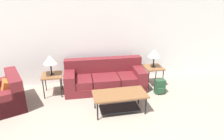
# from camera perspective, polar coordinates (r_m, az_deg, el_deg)

# --- Properties ---
(wall_back) EXTENTS (9.14, 0.06, 2.60)m
(wall_back) POSITION_cam_1_polar(r_m,az_deg,el_deg) (5.96, -2.21, 9.01)
(wall_back) COLOR white
(wall_back) RESTS_ON ground_plane
(couch) EXTENTS (2.24, 0.99, 0.82)m
(couch) POSITION_cam_1_polar(r_m,az_deg,el_deg) (5.64, -2.06, -2.47)
(couch) COLOR maroon
(couch) RESTS_ON ground_plane
(armchair) EXTENTS (1.23, 1.35, 0.80)m
(armchair) POSITION_cam_1_polar(r_m,az_deg,el_deg) (5.39, -28.54, -6.55)
(armchair) COLOR maroon
(armchair) RESTS_ON ground_plane
(coffee_table) EXTENTS (1.20, 0.59, 0.46)m
(coffee_table) POSITION_cam_1_polar(r_m,az_deg,el_deg) (4.55, 2.21, -8.04)
(coffee_table) COLOR brown
(coffee_table) RESTS_ON ground_plane
(side_table_left) EXTENTS (0.51, 0.55, 0.56)m
(side_table_left) POSITION_cam_1_polar(r_m,az_deg,el_deg) (5.47, -16.76, -1.82)
(side_table_left) COLOR brown
(side_table_left) RESTS_ON ground_plane
(side_table_right) EXTENTS (0.51, 0.55, 0.56)m
(side_table_right) POSITION_cam_1_polar(r_m,az_deg,el_deg) (5.90, 11.65, 0.38)
(side_table_right) COLOR brown
(side_table_right) RESTS_ON ground_plane
(table_lamp_left) EXTENTS (0.35, 0.35, 0.53)m
(table_lamp_left) POSITION_cam_1_polar(r_m,az_deg,el_deg) (5.31, -17.29, 2.78)
(table_lamp_left) COLOR black
(table_lamp_left) RESTS_ON side_table_left
(table_lamp_right) EXTENTS (0.35, 0.35, 0.53)m
(table_lamp_right) POSITION_cam_1_polar(r_m,az_deg,el_deg) (5.75, 11.99, 4.69)
(table_lamp_right) COLOR black
(table_lamp_right) RESTS_ON side_table_right
(backpack) EXTENTS (0.27, 0.24, 0.39)m
(backpack) POSITION_cam_1_polar(r_m,az_deg,el_deg) (5.56, 13.50, -4.69)
(backpack) COLOR #23472D
(backpack) RESTS_ON ground_plane
(picture_frame) EXTENTS (0.10, 0.04, 0.13)m
(picture_frame) POSITION_cam_1_polar(r_m,az_deg,el_deg) (5.35, -17.77, -1.03)
(picture_frame) COLOR #4C3828
(picture_frame) RESTS_ON side_table_left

